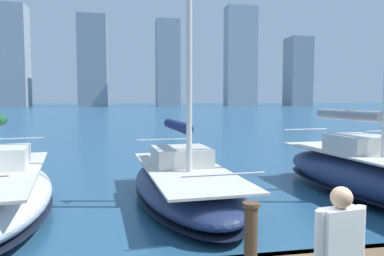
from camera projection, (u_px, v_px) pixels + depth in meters
The scene contains 5 objects.
city_skyline at pixel (132, 59), 161.26m from camera, with size 172.37×21.25×49.34m.
sailboat_grey at pixel (368, 172), 11.58m from camera, with size 3.12×8.11×12.26m.
sailboat_navy at pixel (184, 181), 11.05m from camera, with size 3.26×7.78×12.29m.
person_white_shirt at pixel (340, 250), 3.67m from camera, with size 0.58×0.25×1.59m.
mooring_post at pixel (251, 231), 5.56m from camera, with size 0.26×0.26×0.91m.
Camera 1 is at (2.16, 4.07, 3.04)m, focal length 35.00 mm.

